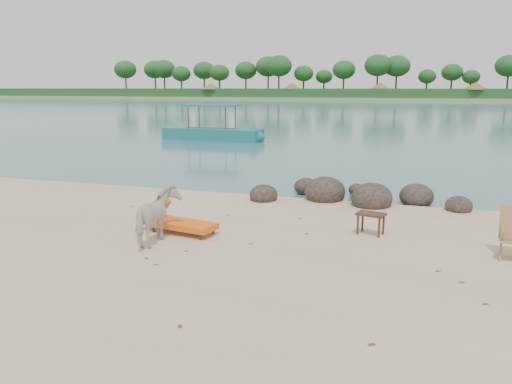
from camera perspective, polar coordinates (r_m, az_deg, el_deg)
water at (r=98.45m, az=16.40°, el=9.44°), size 400.00×400.00×0.00m
far_shore at (r=178.41m, az=17.29°, el=10.24°), size 420.00×90.00×1.40m
far_scenery at (r=145.08m, az=17.12°, el=11.25°), size 420.00×18.00×9.50m
boulders at (r=14.86m, az=10.95°, el=-0.43°), size 6.17×2.65×0.91m
cow at (r=10.71m, az=-11.21°, el=-2.93°), size 0.78×1.46×1.18m
side_table at (r=11.54m, az=12.96°, el=-3.71°), size 0.69×0.54×0.49m
lounge_chair at (r=11.48m, az=-8.35°, el=-3.38°), size 2.04×1.00×0.59m
boat_near at (r=32.77m, az=-5.09°, el=9.22°), size 7.61×2.27×3.64m
dead_leaves at (r=9.76m, az=-2.79°, el=-7.79°), size 8.76×7.24×0.00m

